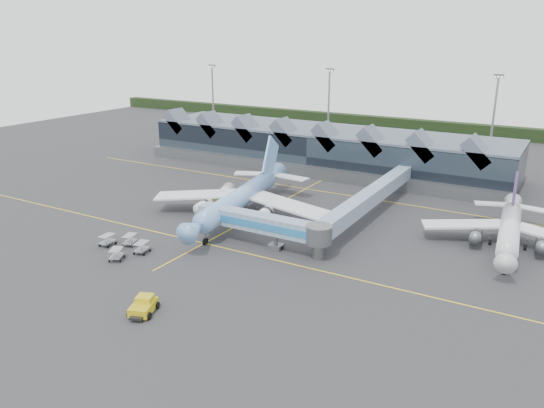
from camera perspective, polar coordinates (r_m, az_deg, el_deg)
The scene contains 11 objects.
ground at distance 91.31m, azimuth -4.26°, elevation -2.60°, with size 260.00×260.00×0.00m, color #2B2B2E.
taxi_stripes at distance 99.21m, azimuth -1.01°, elevation -0.86°, with size 120.00×60.00×0.01m.
tree_line_far at distance 189.17m, azimuth 15.02°, elevation 8.19°, with size 260.00×4.00×4.00m, color black.
terminal at distance 132.18m, azimuth 5.52°, elevation 6.01°, with size 90.00×22.25×12.52m.
light_masts at distance 137.35m, azimuth 18.45°, elevation 8.86°, with size 132.40×42.56×22.45m.
main_airliner at distance 96.07m, azimuth -3.23°, elevation 0.82°, with size 33.99×39.51×12.72m.
regional_jet at distance 90.10m, azimuth 24.21°, elevation -2.33°, with size 26.72×29.24×10.03m.
jet_bridge at distance 81.53m, azimuth -0.17°, elevation -2.35°, with size 23.02×3.97×5.30m.
fuel_truck at distance 102.38m, azimuth -5.13°, elevation 0.86°, with size 6.25×10.59×3.62m.
pushback_tug at distance 66.15m, azimuth -13.67°, elevation -10.63°, with size 3.84×4.82×1.94m.
baggage_carts at distance 84.56m, azimuth -15.64°, elevation -4.25°, with size 8.74×8.09×1.73m.
Camera 1 is at (48.75, -70.32, 31.88)m, focal length 35.00 mm.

